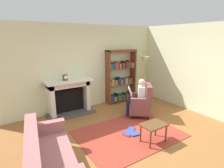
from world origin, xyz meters
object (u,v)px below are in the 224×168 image
object	(u,v)px
armchair_reading	(142,102)
sofa_floral	(48,160)
fireplace	(69,95)
floor_lamp	(145,64)
side_table	(154,127)
bookshelf	(121,78)
seated_reader	(138,96)
mantel_clock	(65,78)

from	to	relation	value
armchair_reading	sofa_floral	size ratio (longest dim) A/B	0.54
fireplace	floor_lamp	world-z (taller)	floor_lamp
side_table	floor_lamp	world-z (taller)	floor_lamp
bookshelf	armchair_reading	size ratio (longest dim) A/B	1.93
sofa_floral	armchair_reading	bearing A→B (deg)	-62.91
side_table	floor_lamp	bearing A→B (deg)	52.40
bookshelf	side_table	world-z (taller)	bookshelf
armchair_reading	side_table	distance (m)	1.40
bookshelf	seated_reader	world-z (taller)	bookshelf
mantel_clock	floor_lamp	distance (m)	2.77
armchair_reading	bookshelf	bearing A→B (deg)	-152.53
fireplace	floor_lamp	bearing A→B (deg)	-10.41
bookshelf	sofa_floral	bearing A→B (deg)	-142.99
seated_reader	floor_lamp	distance (m)	1.51
bookshelf	fireplace	bearing A→B (deg)	-178.98
armchair_reading	mantel_clock	bearing A→B (deg)	-87.09
fireplace	sofa_floral	bearing A→B (deg)	-117.22
seated_reader	side_table	size ratio (longest dim) A/B	2.04
floor_lamp	side_table	bearing A→B (deg)	-127.60
fireplace	floor_lamp	xyz separation A→B (m)	(2.61, -0.48, 0.84)
armchair_reading	sofa_floral	xyz separation A→B (m)	(-2.94, -1.00, -0.10)
bookshelf	sofa_floral	world-z (taller)	bookshelf
fireplace	sofa_floral	world-z (taller)	fireplace
bookshelf	sofa_floral	size ratio (longest dim) A/B	1.05
fireplace	bookshelf	distance (m)	2.00
seated_reader	side_table	xyz separation A→B (m)	(-0.63, -1.27, -0.25)
bookshelf	armchair_reading	world-z (taller)	bookshelf
fireplace	side_table	size ratio (longest dim) A/B	2.51
bookshelf	seated_reader	bearing A→B (deg)	-104.53
seated_reader	floor_lamp	bearing A→B (deg)	167.73
seated_reader	side_table	world-z (taller)	seated_reader
floor_lamp	bookshelf	bearing A→B (deg)	141.00
fireplace	bookshelf	xyz separation A→B (m)	(1.98, 0.04, 0.31)
fireplace	seated_reader	bearing A→B (deg)	-38.73
fireplace	side_table	world-z (taller)	fireplace
sofa_floral	floor_lamp	world-z (taller)	floor_lamp
armchair_reading	side_table	size ratio (longest dim) A/B	1.73
bookshelf	floor_lamp	bearing A→B (deg)	-39.00
sofa_floral	floor_lamp	xyz separation A→B (m)	(3.83, 1.90, 1.09)
floor_lamp	fireplace	bearing A→B (deg)	169.59
armchair_reading	fireplace	bearing A→B (deg)	-90.98
mantel_clock	floor_lamp	size ratio (longest dim) A/B	0.10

